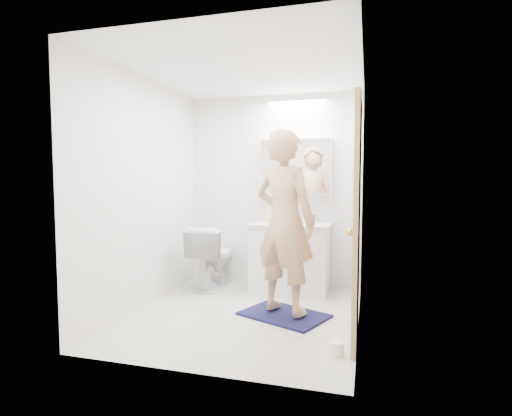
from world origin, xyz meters
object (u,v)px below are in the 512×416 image
(vanity_cabinet, at_px, (290,259))
(soap_bottle_a, at_px, (269,213))
(medicine_cabinet, at_px, (296,167))
(toilet_paper_roll, at_px, (336,348))
(toothbrush_cup, at_px, (312,219))
(soap_bottle_b, at_px, (283,215))
(person, at_px, (285,222))
(toilet, at_px, (213,257))

(vanity_cabinet, distance_m, soap_bottle_a, 0.63)
(medicine_cabinet, relative_size, toilet_paper_roll, 8.00)
(toothbrush_cup, xyz_separation_m, toilet_paper_roll, (0.44, -1.80, -0.82))
(medicine_cabinet, bearing_deg, toothbrush_cup, -13.05)
(soap_bottle_b, bearing_deg, person, -77.35)
(soap_bottle_a, distance_m, toothbrush_cup, 0.54)
(person, distance_m, toothbrush_cup, 1.07)
(medicine_cabinet, xyz_separation_m, soap_bottle_a, (-0.32, -0.06, -0.57))
(person, xyz_separation_m, toothbrush_cup, (0.13, 1.06, -0.07))
(vanity_cabinet, xyz_separation_m, person, (0.11, -0.90, 0.55))
(medicine_cabinet, xyz_separation_m, toilet, (-0.98, -0.33, -1.11))
(soap_bottle_b, xyz_separation_m, toothbrush_cup, (0.37, -0.02, -0.04))
(vanity_cabinet, bearing_deg, soap_bottle_b, 126.03)
(vanity_cabinet, xyz_separation_m, medicine_cabinet, (0.02, 0.21, 1.11))
(vanity_cabinet, bearing_deg, toilet, -173.13)
(soap_bottle_a, height_order, soap_bottle_b, soap_bottle_a)
(medicine_cabinet, xyz_separation_m, toothbrush_cup, (0.22, -0.05, -0.63))
(toilet, bearing_deg, vanity_cabinet, -171.56)
(vanity_cabinet, distance_m, soap_bottle_b, 0.56)
(vanity_cabinet, relative_size, toilet, 1.16)
(soap_bottle_b, xyz_separation_m, toilet_paper_roll, (0.81, -1.82, -0.86))
(medicine_cabinet, relative_size, soap_bottle_b, 5.08)
(vanity_cabinet, distance_m, toilet, 0.96)
(toothbrush_cup, bearing_deg, toilet_paper_roll, -76.38)
(person, xyz_separation_m, soap_bottle_a, (-0.41, 1.05, -0.01))
(vanity_cabinet, relative_size, toilet_paper_roll, 8.18)
(soap_bottle_b, bearing_deg, toilet, -160.31)
(toilet_paper_roll, bearing_deg, toothbrush_cup, 103.62)
(medicine_cabinet, relative_size, person, 0.49)
(soap_bottle_b, bearing_deg, medicine_cabinet, 11.09)
(toilet_paper_roll, bearing_deg, soap_bottle_b, 113.86)
(toilet, xyz_separation_m, soap_bottle_b, (0.82, 0.30, 0.52))
(person, bearing_deg, soap_bottle_a, -45.32)
(vanity_cabinet, xyz_separation_m, toilet, (-0.96, -0.11, -0.00))
(soap_bottle_b, height_order, toothbrush_cup, soap_bottle_b)
(toothbrush_cup, relative_size, toilet_paper_roll, 0.91)
(toilet, xyz_separation_m, person, (1.07, -0.79, 0.55))
(medicine_cabinet, bearing_deg, soap_bottle_a, -169.53)
(toothbrush_cup, bearing_deg, soap_bottle_a, -178.94)
(soap_bottle_a, distance_m, toilet_paper_roll, 2.22)
(soap_bottle_b, bearing_deg, soap_bottle_a, -170.09)
(soap_bottle_b, height_order, toilet_paper_roll, soap_bottle_b)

